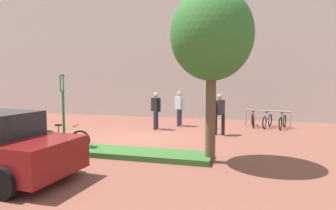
% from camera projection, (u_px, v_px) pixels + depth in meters
% --- Properties ---
extents(ground_plane, '(60.00, 60.00, 0.00)m').
position_uv_depth(ground_plane, '(139.00, 139.00, 11.26)').
color(ground_plane, brown).
extents(building_facade, '(28.00, 1.20, 10.00)m').
position_uv_depth(building_facade, '(180.00, 36.00, 17.63)').
color(building_facade, silver).
rests_on(building_facade, ground).
extents(planter_strip, '(7.00, 1.10, 0.16)m').
position_uv_depth(planter_strip, '(99.00, 151.00, 9.00)').
color(planter_strip, '#336028').
rests_on(planter_strip, ground).
extents(tree_sidewalk, '(2.26, 2.26, 4.75)m').
position_uv_depth(tree_sidewalk, '(212.00, 36.00, 7.78)').
color(tree_sidewalk, brown).
rests_on(tree_sidewalk, ground).
extents(parking_sign_post, '(0.11, 0.36, 2.47)m').
position_uv_depth(parking_sign_post, '(63.00, 101.00, 9.20)').
color(parking_sign_post, '#2D7238').
rests_on(parking_sign_post, ground).
extents(bike_at_sign, '(1.64, 0.55, 0.86)m').
position_uv_depth(bike_at_sign, '(65.00, 140.00, 9.38)').
color(bike_at_sign, black).
rests_on(bike_at_sign, ground).
extents(bike_rack_cluster, '(2.09, 1.76, 0.83)m').
position_uv_depth(bike_rack_cluster, '(267.00, 120.00, 13.89)').
color(bike_rack_cluster, '#99999E').
rests_on(bike_rack_cluster, ground).
extents(bollard_steel, '(0.16, 0.16, 0.90)m').
position_uv_depth(bollard_steel, '(209.00, 119.00, 13.56)').
color(bollard_steel, '#ADADB2').
rests_on(bollard_steel, ground).
extents(person_shirt_white, '(0.53, 0.51, 1.72)m').
position_uv_depth(person_shirt_white, '(179.00, 106.00, 14.29)').
color(person_shirt_white, '#383342').
rests_on(person_shirt_white, ground).
extents(person_suited_dark, '(0.45, 0.51, 1.72)m').
position_uv_depth(person_suited_dark, '(219.00, 112.00, 11.94)').
color(person_suited_dark, black).
rests_on(person_suited_dark, ground).
extents(person_suited_navy, '(0.54, 0.47, 1.72)m').
position_uv_depth(person_suited_navy, '(156.00, 108.00, 13.31)').
color(person_suited_navy, '#2D2D38').
rests_on(person_suited_navy, ground).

